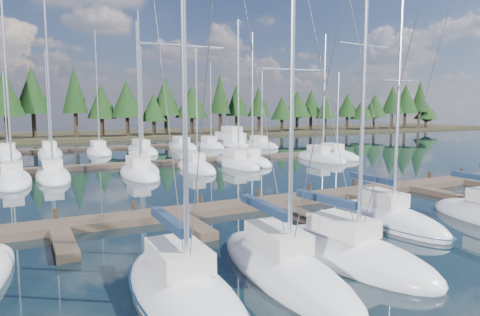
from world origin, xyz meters
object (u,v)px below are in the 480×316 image
front_sailboat_1 (183,292)px  front_sailboat_3 (349,253)px  motor_yacht_right (230,142)px  main_dock (272,204)px  front_sailboat_4 (387,219)px  front_sailboat_2 (282,268)px

front_sailboat_1 → front_sailboat_3: 7.11m
front_sailboat_3 → motor_yacht_right: bearing=69.2°
front_sailboat_3 → motor_yacht_right: front_sailboat_3 is taller
main_dock → motor_yacht_right: bearing=67.4°
front_sailboat_3 → front_sailboat_4: (5.37, 3.16, -0.00)m
front_sailboat_2 → main_dock: bearing=60.3°
main_dock → front_sailboat_4: size_ratio=3.29×
main_dock → motor_yacht_right: size_ratio=4.21×
front_sailboat_2 → front_sailboat_4: bearing=20.9°
front_sailboat_1 → motor_yacht_right: (25.56, 48.82, 0.27)m
motor_yacht_right → front_sailboat_4: bearing=-106.1°
main_dock → front_sailboat_2: size_ratio=3.32×
main_dock → front_sailboat_1: bearing=-134.0°
front_sailboat_1 → front_sailboat_2: 3.87m
front_sailboat_2 → front_sailboat_3: (3.24, 0.12, 0.01)m
main_dock → motor_yacht_right: (16.41, 39.34, 0.35)m
front_sailboat_3 → front_sailboat_4: 6.23m
front_sailboat_4 → motor_yacht_right: bearing=73.9°
main_dock → front_sailboat_1: (-9.15, -9.48, 0.08)m
front_sailboat_2 → motor_yacht_right: size_ratio=1.27×
main_dock → front_sailboat_1: front_sailboat_1 is taller
front_sailboat_2 → motor_yacht_right: (21.70, 48.60, 0.27)m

